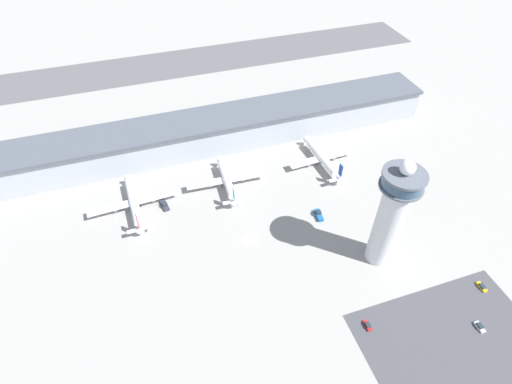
% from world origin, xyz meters
% --- Properties ---
extents(ground_plane, '(1000.00, 1000.00, 0.00)m').
position_xyz_m(ground_plane, '(0.00, 0.00, 0.00)').
color(ground_plane, gray).
extents(terminal_building, '(245.76, 25.00, 18.23)m').
position_xyz_m(terminal_building, '(0.00, 70.00, 9.21)').
color(terminal_building, '#A3A8B2').
rests_on(terminal_building, ground).
extents(runway_strip, '(368.63, 44.00, 0.01)m').
position_xyz_m(runway_strip, '(0.00, 173.78, 0.00)').
color(runway_strip, '#515154').
rests_on(runway_strip, ground).
extents(control_tower, '(15.58, 15.58, 51.64)m').
position_xyz_m(control_tower, '(47.80, -25.25, 26.15)').
color(control_tower, silver).
rests_on(control_tower, ground).
extents(parking_lot_surface, '(64.00, 40.00, 0.01)m').
position_xyz_m(parking_lot_surface, '(53.68, -65.04, 0.00)').
color(parking_lot_surface, '#424247').
rests_on(parking_lot_surface, ground).
extents(airplane_gate_alpha, '(41.84, 37.05, 12.42)m').
position_xyz_m(airplane_gate_alpha, '(-45.10, 34.42, 4.08)').
color(airplane_gate_alpha, silver).
rests_on(airplane_gate_alpha, ground).
extents(airplane_gate_bravo, '(39.33, 33.11, 12.30)m').
position_xyz_m(airplane_gate_bravo, '(-0.32, 35.63, 4.29)').
color(airplane_gate_bravo, white).
rests_on(airplane_gate_bravo, ground).
extents(airplane_gate_charlie, '(36.00, 36.71, 12.63)m').
position_xyz_m(airplane_gate_charlie, '(51.29, 36.63, 3.96)').
color(airplane_gate_charlie, white).
rests_on(airplane_gate_charlie, ground).
extents(service_truck_catering, '(3.04, 7.12, 2.83)m').
position_xyz_m(service_truck_catering, '(34.14, 3.16, 0.98)').
color(service_truck_catering, black).
rests_on(service_truck_catering, ground).
extents(service_truck_fuel, '(3.81, 8.14, 2.59)m').
position_xyz_m(service_truck_fuel, '(-31.83, 31.72, 0.90)').
color(service_truck_fuel, black).
rests_on(service_truck_fuel, ground).
extents(car_black_suv, '(1.84, 4.14, 1.53)m').
position_xyz_m(car_black_suv, '(28.31, -51.69, 0.59)').
color(car_black_suv, black).
rests_on(car_black_suv, ground).
extents(car_maroon_suv, '(1.85, 4.73, 1.42)m').
position_xyz_m(car_maroon_suv, '(78.82, -51.37, 0.55)').
color(car_maroon_suv, black).
rests_on(car_maroon_suv, ground).
extents(car_red_hatchback, '(1.94, 4.39, 1.59)m').
position_xyz_m(car_red_hatchback, '(66.44, -64.82, 0.62)').
color(car_red_hatchback, black).
rests_on(car_red_hatchback, ground).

